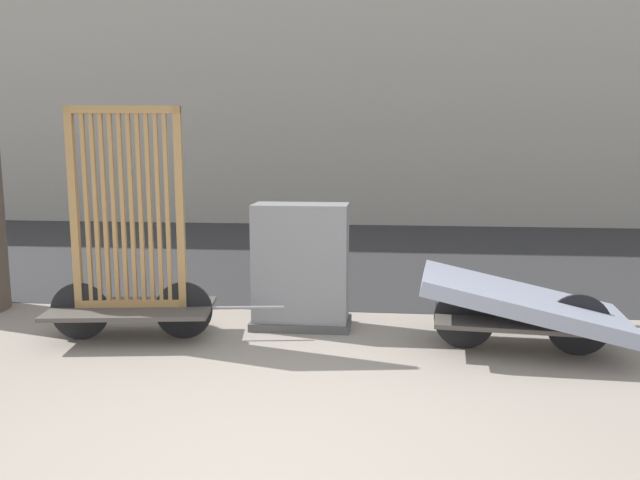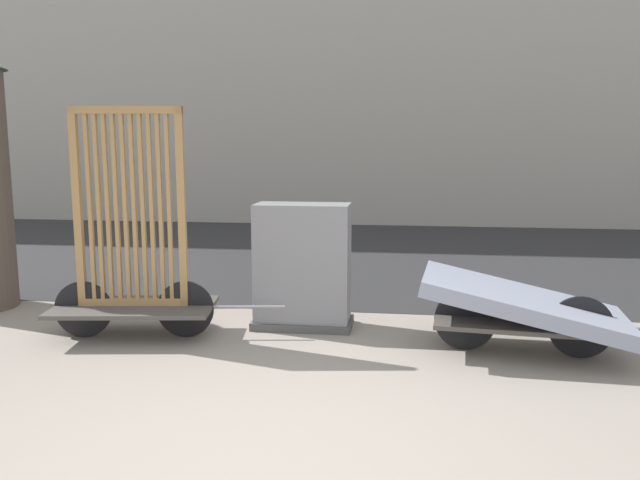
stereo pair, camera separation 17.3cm
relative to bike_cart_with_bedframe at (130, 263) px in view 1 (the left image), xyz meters
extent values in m
plane|color=gray|center=(1.81, -2.30, -0.74)|extent=(60.00, 60.00, 0.00)
cube|color=#2D2D30|center=(1.81, 5.01, -0.74)|extent=(56.00, 7.67, 0.01)
cube|color=#4C4742|center=(-0.01, 0.00, -0.45)|extent=(1.61, 0.99, 0.04)
cylinder|color=black|center=(0.48, 0.07, -0.47)|extent=(0.55, 0.11, 0.55)
cylinder|color=black|center=(-0.49, -0.07, -0.47)|extent=(0.55, 0.11, 0.55)
cylinder|color=gray|center=(1.09, 0.16, -0.45)|extent=(0.70, 0.13, 0.03)
cube|color=#A87F4C|center=(-0.01, 0.00, -0.39)|extent=(1.05, 0.22, 0.07)
cube|color=#A87F4C|center=(-0.01, 0.00, 1.42)|extent=(1.05, 0.22, 0.07)
cube|color=#A87F4C|center=(-0.49, -0.07, 0.52)|extent=(0.08, 0.08, 1.89)
cube|color=#A87F4C|center=(0.48, 0.07, 0.52)|extent=(0.08, 0.08, 1.89)
cube|color=#A87F4C|center=(-0.37, -0.05, 0.52)|extent=(0.04, 0.05, 1.82)
cube|color=#A87F4C|center=(-0.29, -0.04, 0.52)|extent=(0.04, 0.05, 1.82)
cube|color=#A87F4C|center=(-0.21, -0.03, 0.52)|extent=(0.04, 0.05, 1.82)
cube|color=#A87F4C|center=(-0.13, -0.02, 0.52)|extent=(0.04, 0.05, 1.82)
cube|color=#A87F4C|center=(-0.05, -0.01, 0.52)|extent=(0.04, 0.05, 1.82)
cube|color=#A87F4C|center=(0.04, 0.01, 0.52)|extent=(0.04, 0.05, 1.82)
cube|color=#A87F4C|center=(0.12, 0.02, 0.52)|extent=(0.04, 0.05, 1.82)
cube|color=#A87F4C|center=(0.20, 0.03, 0.52)|extent=(0.04, 0.05, 1.82)
cube|color=#A87F4C|center=(0.28, 0.04, 0.52)|extent=(0.04, 0.05, 1.82)
cube|color=#A87F4C|center=(0.36, 0.05, 0.52)|extent=(0.04, 0.05, 1.82)
cube|color=#4C4742|center=(3.62, 0.00, -0.45)|extent=(1.58, 0.93, 0.04)
cylinder|color=black|center=(4.11, -0.05, -0.47)|extent=(0.55, 0.09, 0.55)
cylinder|color=black|center=(3.13, 0.05, -0.47)|extent=(0.55, 0.09, 0.55)
cube|color=#8C93A8|center=(3.62, 0.00, -0.27)|extent=(1.87, 1.19, 0.49)
cube|color=#4C4C4C|center=(1.56, 0.57, -0.70)|extent=(1.01, 0.52, 0.08)
cube|color=gray|center=(1.56, 0.57, -0.11)|extent=(0.95, 0.46, 1.27)
camera|label=1|loc=(2.39, -5.58, 1.11)|focal=35.00mm
camera|label=2|loc=(2.56, -5.56, 1.11)|focal=35.00mm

